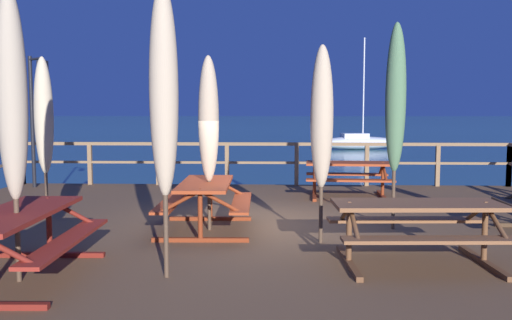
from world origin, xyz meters
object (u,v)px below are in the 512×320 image
object	(u,v)px
picnic_table_back_right	(417,219)
patio_umbrella_tall_front	(209,120)
picnic_table_mid_centre	(348,172)
patio_umbrella_short_mid	(164,92)
lamp_post_hooked	(36,101)
picnic_table_mid_right	(16,229)
patio_umbrella_short_back	(12,96)
patio_umbrella_tall_back_right	(396,99)
sailboat_distant	(358,142)
patio_umbrella_tall_back_left	(44,116)
picnic_table_front_right	(206,195)
patio_umbrella_short_front	(322,118)

from	to	relation	value
picnic_table_back_right	patio_umbrella_tall_front	xyz separation A→B (m)	(-2.77, 1.83, 1.17)
picnic_table_mid_centre	picnic_table_back_right	distance (m)	5.18
patio_umbrella_short_mid	lamp_post_hooked	world-z (taller)	patio_umbrella_short_mid
picnic_table_mid_right	picnic_table_mid_centre	bearing A→B (deg)	53.10
picnic_table_back_right	lamp_post_hooked	bearing A→B (deg)	139.95
picnic_table_mid_centre	patio_umbrella_short_back	distance (m)	7.59
picnic_table_mid_right	patio_umbrella_tall_back_right	xyz separation A→B (m)	(4.74, 2.76, 1.50)
patio_umbrella_short_mid	lamp_post_hooked	bearing A→B (deg)	123.39
patio_umbrella_tall_back_right	sailboat_distant	xyz separation A→B (m)	(3.92, 29.22, -2.33)
patio_umbrella_short_back	patio_umbrella_short_mid	bearing A→B (deg)	7.39
patio_umbrella_tall_back_left	lamp_post_hooked	bearing A→B (deg)	116.01
picnic_table_front_right	picnic_table_mid_right	distance (m)	3.10
patio_umbrella_tall_back_right	patio_umbrella_short_front	world-z (taller)	patio_umbrella_tall_back_right
patio_umbrella_tall_front	picnic_table_mid_right	bearing A→B (deg)	-125.30
lamp_post_hooked	picnic_table_back_right	bearing A→B (deg)	-40.05
picnic_table_front_right	patio_umbrella_tall_back_right	xyz separation A→B (m)	(2.97, 0.21, 1.50)
patio_umbrella_short_back	picnic_table_front_right	bearing A→B (deg)	56.59
picnic_table_front_right	patio_umbrella_tall_front	xyz separation A→B (m)	(0.05, 0.03, 1.18)
patio_umbrella_tall_back_left	lamp_post_hooked	distance (m)	4.14
picnic_table_front_right	lamp_post_hooked	size ratio (longest dim) A/B	0.60
picnic_table_mid_right	patio_umbrella_tall_front	world-z (taller)	patio_umbrella_tall_front
lamp_post_hooked	picnic_table_front_right	bearing A→B (deg)	-43.89
patio_umbrella_tall_back_right	lamp_post_hooked	xyz separation A→B (m)	(-7.67, 4.31, 0.05)
picnic_table_mid_centre	patio_umbrella_tall_front	world-z (taller)	patio_umbrella_tall_front
patio_umbrella_tall_back_right	lamp_post_hooked	size ratio (longest dim) A/B	1.01
patio_umbrella_short_front	patio_umbrella_short_mid	bearing A→B (deg)	-138.11
patio_umbrella_tall_front	sailboat_distant	bearing A→B (deg)	76.92
picnic_table_mid_centre	patio_umbrella_tall_back_right	size ratio (longest dim) A/B	0.59
patio_umbrella_tall_front	patio_umbrella_short_front	distance (m)	1.85
picnic_table_back_right	lamp_post_hooked	world-z (taller)	lamp_post_hooked
patio_umbrella_short_front	lamp_post_hooked	world-z (taller)	lamp_post_hooked
patio_umbrella_short_front	lamp_post_hooked	distance (m)	8.32
patio_umbrella_tall_front	patio_umbrella_short_front	size ratio (longest dim) A/B	0.98
sailboat_distant	patio_umbrella_tall_back_left	bearing A→B (deg)	-108.87
patio_umbrella_short_mid	patio_umbrella_short_back	xyz separation A→B (m)	(-1.60, -0.21, -0.04)
picnic_table_back_right	patio_umbrella_short_back	distance (m)	4.85
patio_umbrella_tall_back_left	patio_umbrella_short_mid	bearing A→B (deg)	-49.46
picnic_table_mid_centre	picnic_table_mid_right	size ratio (longest dim) A/B	0.86
picnic_table_front_right	picnic_table_mid_centre	bearing A→B (deg)	51.56
picnic_table_back_right	picnic_table_mid_right	world-z (taller)	same
patio_umbrella_tall_back_left	picnic_table_mid_centre	bearing A→B (deg)	24.70
patio_umbrella_short_front	patio_umbrella_short_back	bearing A→B (deg)	-151.45
picnic_table_front_right	patio_umbrella_tall_back_left	size ratio (longest dim) A/B	0.69
picnic_table_back_right	patio_umbrella_short_front	size ratio (longest dim) A/B	0.74
patio_umbrella_tall_back_right	sailboat_distant	world-z (taller)	sailboat_distant
picnic_table_front_right	patio_umbrella_short_front	distance (m)	2.25
picnic_table_mid_centre	patio_umbrella_tall_back_left	bearing A→B (deg)	-155.30
picnic_table_back_right	patio_umbrella_tall_back_left	size ratio (longest dim) A/B	0.74
patio_umbrella_tall_front	lamp_post_hooked	world-z (taller)	lamp_post_hooked
picnic_table_front_right	patio_umbrella_short_back	size ratio (longest dim) A/B	0.60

